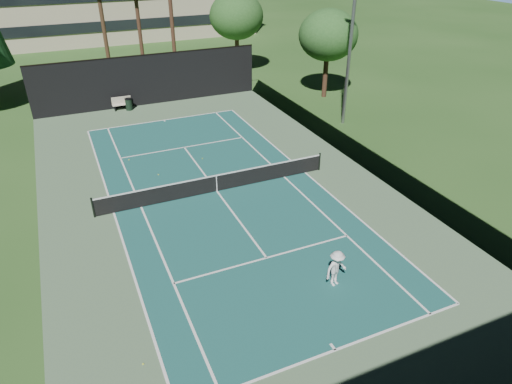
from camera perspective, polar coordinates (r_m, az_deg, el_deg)
ground at (r=24.90m, az=-4.90°, el=0.06°), size 160.00×160.00×0.00m
apron_slab at (r=24.89m, az=-4.90°, el=0.07°), size 18.00×32.00×0.01m
court_surface at (r=24.89m, az=-4.90°, el=0.09°), size 10.97×23.77×0.01m
court_lines at (r=24.89m, az=-4.90°, el=0.10°), size 11.07×23.87×0.01m
tennis_net at (r=24.63m, az=-4.95°, el=1.19°), size 12.90×0.10×1.10m
fence at (r=24.03m, az=-5.15°, el=4.30°), size 18.04×32.05×4.03m
player at (r=18.38m, az=10.02°, el=-9.39°), size 1.13×0.79×1.60m
tennis_ball_a at (r=16.28m, az=-13.93°, el=-20.14°), size 0.06×0.06×0.06m
tennis_ball_b at (r=27.09m, az=-12.10°, el=2.14°), size 0.07×0.07×0.07m
tennis_ball_c at (r=28.64m, az=-6.71°, el=4.18°), size 0.07×0.07×0.07m
tennis_ball_d at (r=29.34m, az=-15.60°, el=3.90°), size 0.07×0.07×0.07m
park_bench at (r=38.28m, az=-16.44°, el=10.64°), size 1.50×0.45×1.02m
trash_bin at (r=38.04m, az=-15.62°, el=10.53°), size 0.56×0.56×0.95m
decid_tree_a at (r=46.29m, az=-2.47°, el=21.12°), size 5.12×5.12×7.62m
decid_tree_b at (r=39.31m, az=9.02°, el=18.79°), size 4.80×4.80×7.14m
campus_building at (r=67.40m, az=-19.23°, el=21.29°), size 40.50×12.50×8.30m
light_pole at (r=33.06m, az=11.87°, el=18.97°), size 0.90×0.25×12.22m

